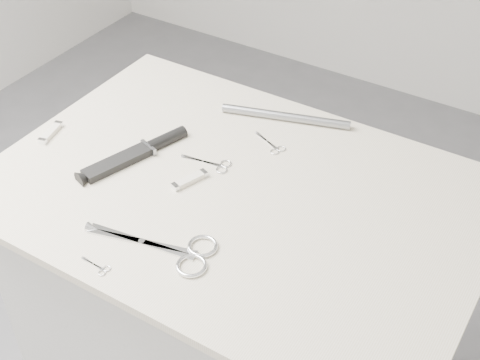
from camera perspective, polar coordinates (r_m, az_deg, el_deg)
The scene contains 10 objects.
plinth at distance 1.69m, azimuth -0.25°, elevation -13.05°, with size 0.90×0.60×0.90m, color beige.
display_board at distance 1.36m, azimuth -0.31°, elevation -1.17°, with size 1.00×0.70×0.02m, color beige.
large_shears at distance 1.23m, azimuth -5.40°, elevation -6.02°, with size 0.25×0.12×0.01m.
embroidery_scissors_a at distance 1.41m, azimuth -2.23°, elevation 1.35°, with size 0.11×0.05×0.00m.
embroidery_scissors_b at distance 1.47m, azimuth 2.78°, elevation 2.94°, with size 0.09×0.05×0.00m.
tiny_scissors at distance 1.22m, azimuth -11.99°, elevation -7.30°, with size 0.06×0.03×0.00m.
sheathed_knife at distance 1.45m, azimuth -8.52°, elevation 2.44°, with size 0.11×0.25×0.03m.
pocket_knife_a at distance 1.56m, azimuth -15.84°, elevation 3.91°, with size 0.03×0.08×0.01m.
pocket_knife_b at distance 1.37m, azimuth -4.30°, elevation -0.01°, with size 0.04×0.08×0.01m.
metal_rail at distance 1.55m, azimuth 3.90°, elevation 5.43°, with size 0.02×0.02×0.30m, color gray.
Camera 1 is at (0.55, -0.87, 1.80)m, focal length 50.00 mm.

